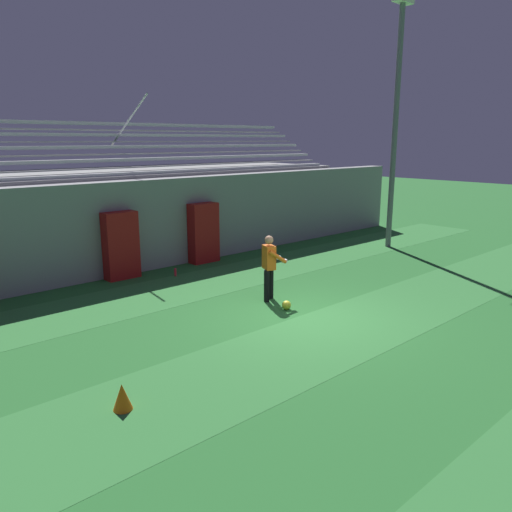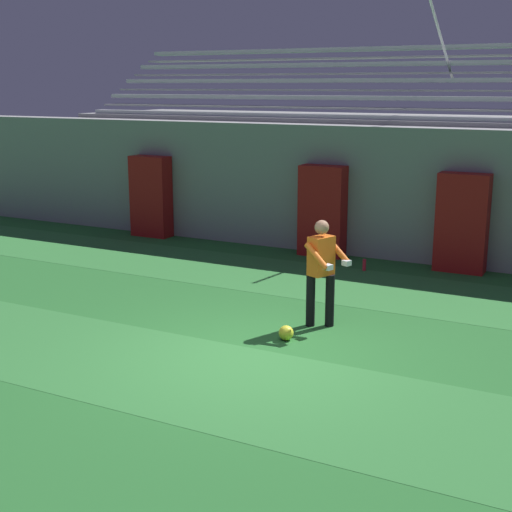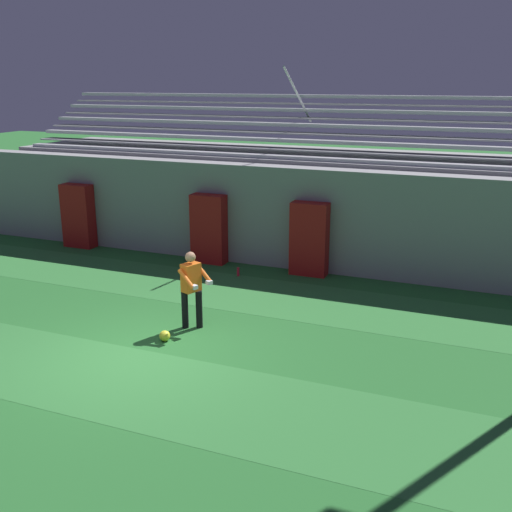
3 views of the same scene
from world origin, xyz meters
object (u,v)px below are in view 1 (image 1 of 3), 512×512
object	(u,v)px
soccer_ball	(287,305)
floodlight_pole	(397,93)
water_bottle	(175,272)
padding_pillar_gate_right	(204,233)
traffic_cone	(122,397)
padding_pillar_gate_left	(121,246)
goalkeeper	(270,264)

from	to	relation	value
soccer_ball	floodlight_pole	bearing A→B (deg)	17.04
water_bottle	padding_pillar_gate_right	bearing A→B (deg)	26.63
padding_pillar_gate_right	floodlight_pole	bearing A→B (deg)	-22.16
floodlight_pole	water_bottle	world-z (taller)	floodlight_pole
soccer_ball	traffic_cone	world-z (taller)	traffic_cone
padding_pillar_gate_left	water_bottle	world-z (taller)	padding_pillar_gate_left
padding_pillar_gate_right	soccer_ball	world-z (taller)	padding_pillar_gate_right
padding_pillar_gate_left	goalkeeper	xyz separation A→B (m)	(1.78, -4.39, -0.03)
padding_pillar_gate_left	soccer_ball	world-z (taller)	padding_pillar_gate_left
floodlight_pole	water_bottle	xyz separation A→B (m)	(-8.40, 1.87, -5.49)
water_bottle	goalkeeper	bearing A→B (deg)	-81.83
soccer_ball	traffic_cone	xyz separation A→B (m)	(-5.11, -1.53, 0.10)
floodlight_pole	goalkeeper	world-z (taller)	floodlight_pole
padding_pillar_gate_left	soccer_ball	size ratio (longest dim) A/B	8.96
padding_pillar_gate_left	traffic_cone	distance (m)	7.65
floodlight_pole	traffic_cone	distance (m)	14.82
padding_pillar_gate_right	traffic_cone	distance (m)	9.41
goalkeeper	floodlight_pole	bearing A→B (deg)	11.93
traffic_cone	water_bottle	xyz separation A→B (m)	(4.81, 5.89, -0.09)
floodlight_pole	goalkeeper	xyz separation A→B (m)	(-7.89, -1.67, -4.66)
floodlight_pole	soccer_ball	world-z (taller)	floodlight_pole
floodlight_pole	traffic_cone	world-z (taller)	floodlight_pole
padding_pillar_gate_right	water_bottle	bearing A→B (deg)	-153.37
soccer_ball	traffic_cone	size ratio (longest dim) A/B	0.52
goalkeeper	water_bottle	size ratio (longest dim) A/B	6.96
floodlight_pole	soccer_ball	xyz separation A→B (m)	(-8.10, -2.48, -5.50)
goalkeeper	traffic_cone	world-z (taller)	goalkeeper
padding_pillar_gate_left	goalkeeper	bearing A→B (deg)	-67.89
goalkeeper	padding_pillar_gate_right	bearing A→B (deg)	74.80
soccer_ball	goalkeeper	bearing A→B (deg)	75.64
padding_pillar_gate_left	floodlight_pole	bearing A→B (deg)	-15.74
padding_pillar_gate_right	soccer_ball	distance (m)	5.46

